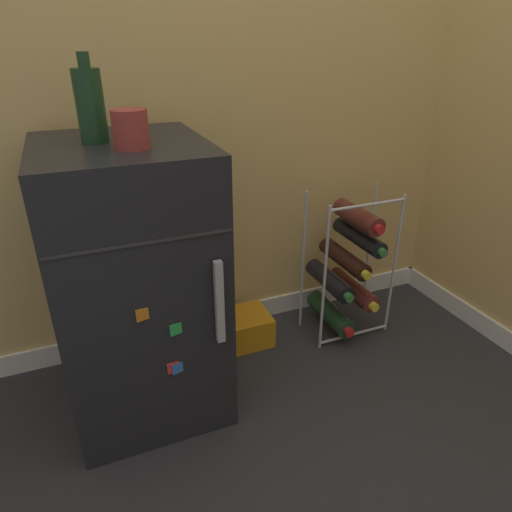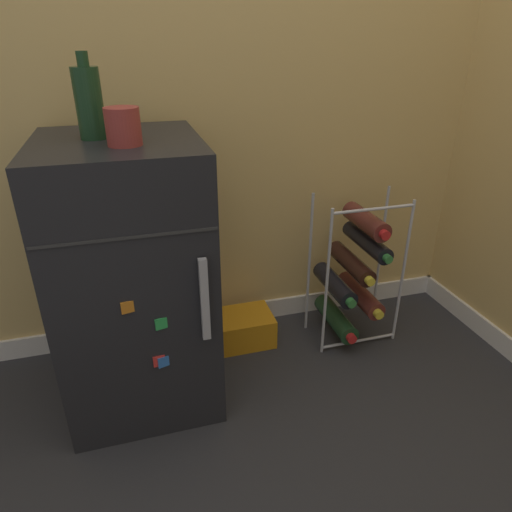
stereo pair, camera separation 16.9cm
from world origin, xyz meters
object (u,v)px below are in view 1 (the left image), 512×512
soda_box (241,329)px  fridge_top_cup (131,129)px  fridge_top_bottle (90,105)px  mini_fridge (137,284)px  wine_rack (345,269)px

soda_box → fridge_top_cup: (-0.40, -0.26, 0.91)m
fridge_top_cup → fridge_top_bottle: (-0.09, 0.12, 0.05)m
fridge_top_cup → fridge_top_bottle: 0.16m
mini_fridge → fridge_top_cup: 0.52m
wine_rack → mini_fridge: bearing=-174.5°
soda_box → fridge_top_cup: bearing=-147.2°
fridge_top_cup → fridge_top_bottle: fridge_top_bottle is taller
wine_rack → fridge_top_bottle: bearing=-176.4°
soda_box → fridge_top_cup: size_ratio=2.36×
wine_rack → fridge_top_bottle: 1.19m
fridge_top_bottle → mini_fridge: bearing=-23.0°
mini_fridge → wine_rack: 0.89m
wine_rack → fridge_top_cup: bearing=-168.2°
soda_box → fridge_top_bottle: 1.09m
wine_rack → soda_box: wine_rack is taller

